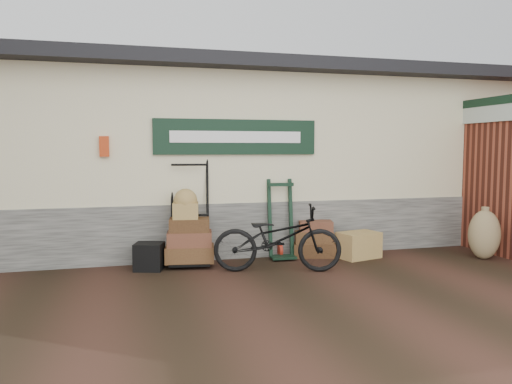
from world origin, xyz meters
TOP-DOWN VIEW (x-y plane):
  - ground at (0.00, 0.00)m, footprint 80.00×80.00m
  - station_building at (-0.01, 2.74)m, footprint 14.40×4.10m
  - brick_outbuilding at (4.70, 1.19)m, footprint 1.71×4.51m
  - porter_trolley at (-1.07, 0.85)m, footprint 0.96×0.78m
  - green_barrow at (0.40, 0.85)m, footprint 0.48×0.41m
  - suitcase_stack at (0.97, 0.85)m, footprint 0.76×0.58m
  - wicker_hamper at (1.63, 0.54)m, footprint 0.73×0.57m
  - black_trunk at (-1.70, 0.59)m, footprint 0.48×0.44m
  - bicycle at (0.08, 0.02)m, footprint 1.10×1.95m
  - burlap_sack_left at (3.52, -0.07)m, footprint 0.61×0.57m

SIDE VIEW (x-z plane):
  - ground at x=0.00m, z-range 0.00..0.00m
  - black_trunk at x=-1.70m, z-range 0.00..0.40m
  - wicker_hamper at x=1.63m, z-range 0.00..0.42m
  - suitcase_stack at x=0.97m, z-range 0.00..0.60m
  - burlap_sack_left at x=3.52m, z-range 0.00..0.79m
  - bicycle at x=0.08m, z-range 0.00..1.07m
  - green_barrow at x=0.40m, z-range 0.00..1.27m
  - porter_trolley at x=-1.07m, z-range 0.00..1.74m
  - brick_outbuilding at x=4.70m, z-range -0.01..2.61m
  - station_building at x=-0.01m, z-range 0.01..3.21m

